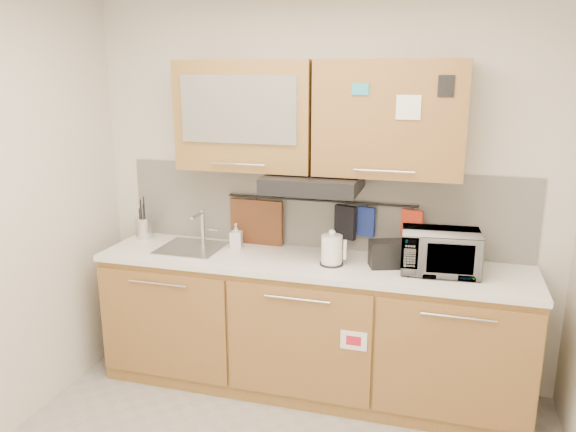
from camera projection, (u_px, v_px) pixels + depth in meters
The scene contains 17 objects.
wall_back at pixel (321, 193), 3.84m from camera, with size 3.20×3.20×0.00m, color silver.
base_cabinet at pixel (309, 333), 3.77m from camera, with size 2.80×0.64×0.88m.
countertop at pixel (310, 263), 3.65m from camera, with size 2.82×0.62×0.04m, color white.
backsplash at pixel (321, 208), 3.85m from camera, with size 2.80×0.02×0.56m, color silver.
upper_cabinets at pixel (316, 117), 3.54m from camera, with size 1.82×0.37×0.70m.
range_hood at pixel (313, 183), 3.57m from camera, with size 0.60×0.46×0.10m, color black.
sink at pixel (192, 248), 3.89m from camera, with size 0.42×0.40×0.26m.
utensil_rail at pixel (320, 201), 3.80m from camera, with size 0.02×0.02×1.30m, color black.
utensil_crock at pixel (144, 227), 4.12m from camera, with size 0.13×0.13×0.31m.
kettle at pixel (332, 251), 3.54m from camera, with size 0.17×0.15×0.23m.
toaster at pixel (388, 254), 3.50m from camera, with size 0.25×0.20×0.17m.
microwave at pixel (440, 252), 3.40m from camera, with size 0.46×0.31×0.26m, color #999999.
soap_bottle at pixel (236, 236), 3.87m from camera, with size 0.08×0.08×0.17m, color #999999.
cutting_board at pixel (257, 233), 3.97m from camera, with size 0.38×0.03×0.47m, color brown.
oven_mitt at pixel (366, 222), 3.73m from camera, with size 0.12×0.03×0.20m, color navy.
dark_pouch at pixel (345, 222), 3.77m from camera, with size 0.15×0.04×0.23m, color black.
pot_holder at pixel (412, 223), 3.65m from camera, with size 0.14×0.02×0.18m, color red.
Camera 1 is at (0.82, -2.17, 2.11)m, focal length 35.00 mm.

